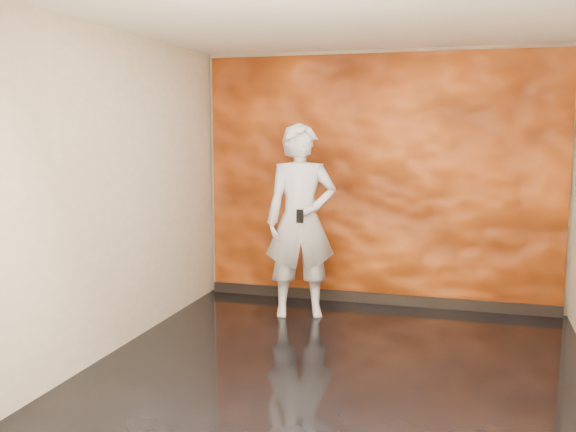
{
  "coord_description": "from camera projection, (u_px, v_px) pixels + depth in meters",
  "views": [
    {
      "loc": [
        0.99,
        -5.08,
        1.94
      ],
      "look_at": [
        -0.74,
        0.91,
        1.1
      ],
      "focal_mm": 40.0,
      "sensor_mm": 36.0,
      "label": 1
    }
  ],
  "objects": [
    {
      "name": "feature_wall",
      "position": [
        379.0,
        181.0,
        7.05
      ],
      "size": [
        3.9,
        0.06,
        2.75
      ],
      "primitive_type": "cube",
      "color": "#DD5E17",
      "rests_on": "ground"
    },
    {
      "name": "phone",
      "position": [
        300.0,
        216.0,
        6.34
      ],
      "size": [
        0.07,
        0.02,
        0.14
      ],
      "primitive_type": "cube",
      "rotation": [
        0.0,
        0.0,
        -0.13
      ],
      "color": "black",
      "rests_on": "man"
    },
    {
      "name": "room",
      "position": [
        344.0,
        197.0,
        5.19
      ],
      "size": [
        4.02,
        4.02,
        2.81
      ],
      "color": "black",
      "rests_on": "ground"
    },
    {
      "name": "baseboard",
      "position": [
        376.0,
        298.0,
        7.19
      ],
      "size": [
        3.9,
        0.04,
        0.12
      ],
      "primitive_type": "cube",
      "color": "black",
      "rests_on": "ground"
    },
    {
      "name": "man",
      "position": [
        301.0,
        221.0,
        6.65
      ],
      "size": [
        0.85,
        0.69,
        2.0
      ],
      "primitive_type": "imported",
      "rotation": [
        0.0,
        0.0,
        0.33
      ],
      "color": "#ABB1BB",
      "rests_on": "ground"
    }
  ]
}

